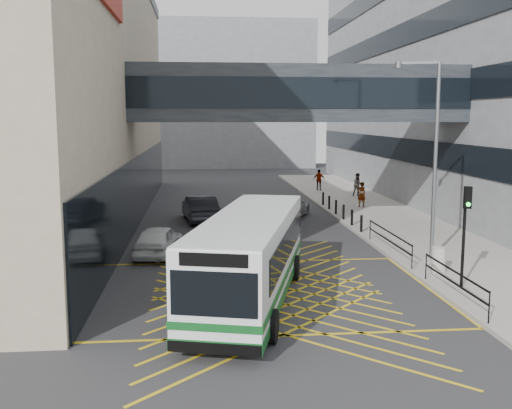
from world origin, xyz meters
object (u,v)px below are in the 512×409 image
object	(u,v)px
street_lamp	(431,148)
pedestrian_b	(358,185)
car_white	(159,240)
litter_bin	(439,259)
bus	(251,256)
pedestrian_a	(361,195)
traffic_light	(465,222)
car_silver	(288,206)
car_dark	(200,208)
pedestrian_c	(319,180)

from	to	relation	value
street_lamp	pedestrian_b	size ratio (longest dim) A/B	4.71
car_white	pedestrian_b	bearing A→B (deg)	-118.28
litter_bin	bus	bearing A→B (deg)	-160.46
pedestrian_a	bus	bearing A→B (deg)	53.86
bus	pedestrian_a	world-z (taller)	bus
traffic_light	car_silver	bearing A→B (deg)	107.96
litter_bin	pedestrian_a	distance (m)	17.36
traffic_light	street_lamp	distance (m)	5.24
street_lamp	litter_bin	bearing A→B (deg)	-84.59
litter_bin	pedestrian_a	bearing A→B (deg)	84.75
car_silver	pedestrian_a	bearing A→B (deg)	-128.21
pedestrian_a	traffic_light	bearing A→B (deg)	73.95
traffic_light	pedestrian_a	size ratio (longest dim) A/B	2.16
car_dark	car_silver	world-z (taller)	car_dark
car_dark	traffic_light	size ratio (longest dim) A/B	1.36
car_white	street_lamp	world-z (taller)	street_lamp
car_dark	pedestrian_a	world-z (taller)	pedestrian_a
car_white	traffic_light	bearing A→B (deg)	157.68
car_white	street_lamp	size ratio (longest dim) A/B	0.54
street_lamp	bus	bearing A→B (deg)	-133.37
street_lamp	litter_bin	xyz separation A→B (m)	(-0.38, -2.21, -4.30)
litter_bin	pedestrian_b	bearing A→B (deg)	82.91
traffic_light	pedestrian_b	xyz separation A→B (m)	(2.95, 25.28, -1.52)
pedestrian_b	litter_bin	bearing A→B (deg)	-99.47
car_white	pedestrian_b	size ratio (longest dim) A/B	2.53
bus	traffic_light	size ratio (longest dim) A/B	2.98
car_white	pedestrian_c	bearing A→B (deg)	-108.53
traffic_light	pedestrian_a	distance (m)	19.84
litter_bin	pedestrian_b	distance (m)	23.03
car_white	traffic_light	distance (m)	13.33
bus	street_lamp	bearing A→B (deg)	46.07
street_lamp	pedestrian_c	world-z (taller)	street_lamp
litter_bin	pedestrian_c	bearing A→B (deg)	88.69
car_white	pedestrian_c	xyz separation A→B (m)	(11.94, 22.52, 0.31)
car_dark	litter_bin	distance (m)	16.50
car_white	car_silver	bearing A→B (deg)	-117.68
car_white	litter_bin	xyz separation A→B (m)	(11.33, -4.51, -0.07)
car_dark	street_lamp	bearing A→B (deg)	122.32
pedestrian_b	pedestrian_c	distance (m)	4.74
bus	traffic_light	world-z (taller)	traffic_light
street_lamp	pedestrian_a	distance (m)	15.62
bus	car_silver	size ratio (longest dim) A/B	2.35
traffic_light	pedestrian_b	world-z (taller)	traffic_light
car_dark	pedestrian_c	world-z (taller)	pedestrian_c
car_dark	pedestrian_c	size ratio (longest dim) A/B	2.89
car_dark	street_lamp	distance (m)	15.56
car_dark	pedestrian_b	distance (m)	15.40
pedestrian_b	pedestrian_a	bearing A→B (deg)	-105.09
car_white	pedestrian_c	world-z (taller)	pedestrian_c
car_white	street_lamp	bearing A→B (deg)	178.32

